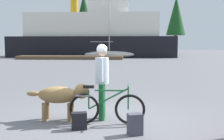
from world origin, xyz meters
name	(u,v)px	position (x,y,z in m)	size (l,w,h in m)	color
ground_plane	(99,120)	(0.00, 0.00, 0.00)	(160.00, 160.00, 0.00)	slate
bicycle	(106,108)	(0.19, -0.29, 0.37)	(1.70, 0.44, 0.89)	black
person_cyclist	(102,74)	(0.06, 0.09, 1.08)	(0.32, 0.53, 1.78)	#19592D
dog	(62,95)	(-0.87, -0.07, 0.59)	(1.48, 0.46, 0.87)	olive
backpack	(135,124)	(0.81, -0.97, 0.21)	(0.28, 0.20, 0.42)	#3F3F4C
handbag_pannier	(79,121)	(-0.35, -0.70, 0.18)	(0.32, 0.18, 0.36)	black
dock_pier	(71,57)	(-6.24, 25.57, 0.20)	(12.53, 2.55, 0.40)	brown
ferry_boat	(94,36)	(-4.30, 32.78, 2.93)	(22.72, 8.13, 8.42)	black
sailboat_moored	(109,54)	(-1.82, 28.75, 0.51)	(6.54, 1.83, 8.13)	silver
pine_tree_far_left	(84,16)	(-7.81, 44.96, 7.10)	(4.12, 4.12, 11.22)	#4C331E
pine_tree_center	(101,20)	(-4.56, 44.80, 6.27)	(3.72, 3.72, 9.41)	#4C331E
pine_tree_far_right	(176,16)	(9.35, 44.44, 6.97)	(3.52, 3.52, 10.56)	#4C331E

